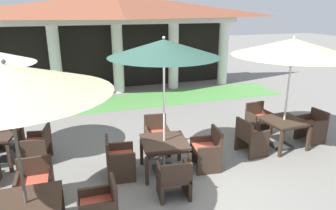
% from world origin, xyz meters
% --- Properties ---
extents(ground_plane, '(60.00, 60.00, 0.00)m').
position_xyz_m(ground_plane, '(0.00, 0.00, 0.00)').
color(ground_plane, gray).
extents(background_pavilion, '(10.85, 2.60, 3.95)m').
position_xyz_m(background_pavilion, '(0.00, 7.84, 3.03)').
color(background_pavilion, white).
rests_on(background_pavilion, ground).
extents(lawn_strip, '(12.65, 2.10, 0.01)m').
position_xyz_m(lawn_strip, '(0.00, 6.31, 0.00)').
color(lawn_strip, '#519347').
rests_on(lawn_strip, ground).
extents(patio_table_near_foreground, '(1.06, 1.06, 0.74)m').
position_xyz_m(patio_table_near_foreground, '(-0.25, 0.85, 0.64)').
color(patio_table_near_foreground, '#38281E').
rests_on(patio_table_near_foreground, ground).
extents(patio_umbrella_near_foreground, '(2.20, 2.20, 2.92)m').
position_xyz_m(patio_umbrella_near_foreground, '(-0.25, 0.85, 2.65)').
color(patio_umbrella_near_foreground, '#2D2D2D').
rests_on(patio_umbrella_near_foreground, ground).
extents(patio_chair_near_foreground_east, '(0.62, 0.70, 0.91)m').
position_xyz_m(patio_chair_near_foreground_east, '(0.71, 0.73, 0.42)').
color(patio_chair_near_foreground_east, '#38281E').
rests_on(patio_chair_near_foreground_east, ground).
extents(patio_chair_near_foreground_north, '(0.63, 0.65, 0.92)m').
position_xyz_m(patio_chair_near_foreground_north, '(-0.13, 1.81, 0.42)').
color(patio_chair_near_foreground_north, '#38281E').
rests_on(patio_chair_near_foreground_north, ground).
extents(patio_chair_near_foreground_south, '(0.65, 0.60, 0.80)m').
position_xyz_m(patio_chair_near_foreground_south, '(-0.37, -0.11, 0.40)').
color(patio_chair_near_foreground_south, '#38281E').
rests_on(patio_chair_near_foreground_south, ground).
extents(patio_chair_near_foreground_west, '(0.65, 0.69, 0.88)m').
position_xyz_m(patio_chair_near_foreground_west, '(-1.21, 0.97, 0.41)').
color(patio_chair_near_foreground_west, '#38281E').
rests_on(patio_chair_near_foreground_west, ground).
extents(patio_chair_mid_left_east, '(0.64, 0.69, 0.85)m').
position_xyz_m(patio_chair_mid_left_east, '(-2.85, 2.23, 0.41)').
color(patio_chair_mid_left_east, '#38281E').
rests_on(patio_chair_mid_left_east, ground).
extents(patio_chair_mid_left_north, '(0.65, 0.66, 0.89)m').
position_xyz_m(patio_chair_mid_left_north, '(-3.59, 3.32, 0.41)').
color(patio_chair_mid_left_north, '#38281E').
rests_on(patio_chair_mid_left_north, ground).
extents(patio_table_mid_right, '(1.00, 1.00, 0.73)m').
position_xyz_m(patio_table_mid_right, '(-2.83, -0.56, 0.63)').
color(patio_table_mid_right, '#38281E').
rests_on(patio_table_mid_right, ground).
extents(patio_umbrella_mid_right, '(2.73, 2.73, 2.82)m').
position_xyz_m(patio_umbrella_mid_right, '(-2.83, -0.56, 2.55)').
color(patio_umbrella_mid_right, '#2D2D2D').
rests_on(patio_umbrella_mid_right, ground).
extents(patio_chair_mid_right_east, '(0.59, 0.55, 0.87)m').
position_xyz_m(patio_chair_mid_right_east, '(-1.79, -0.58, 0.40)').
color(patio_chair_mid_right_east, '#38281E').
rests_on(patio_chair_mid_right_east, ground).
extents(patio_chair_mid_right_north, '(0.63, 0.56, 0.85)m').
position_xyz_m(patio_chair_mid_right_north, '(-2.81, 0.48, 0.40)').
color(patio_chair_mid_right_north, '#38281E').
rests_on(patio_chair_mid_right_north, ground).
extents(patio_table_far_back, '(1.00, 1.00, 0.75)m').
position_xyz_m(patio_table_far_back, '(3.00, 1.08, 0.65)').
color(patio_table_far_back, '#38281E').
rests_on(patio_table_far_back, ground).
extents(patio_umbrella_far_back, '(2.85, 2.85, 2.81)m').
position_xyz_m(patio_umbrella_far_back, '(3.00, 1.08, 2.54)').
color(patio_umbrella_far_back, '#2D2D2D').
rests_on(patio_umbrella_far_back, ground).
extents(patio_chair_far_back_west, '(0.58, 0.67, 0.89)m').
position_xyz_m(patio_chair_far_back_west, '(2.01, 1.02, 0.42)').
color(patio_chair_far_back_west, '#38281E').
rests_on(patio_chair_far_back_west, ground).
extents(patio_chair_far_back_east, '(0.59, 0.62, 0.84)m').
position_xyz_m(patio_chair_far_back_east, '(3.98, 1.14, 0.41)').
color(patio_chair_far_back_east, '#38281E').
rests_on(patio_chair_far_back_east, ground).
extents(patio_chair_far_back_north, '(0.64, 0.54, 0.87)m').
position_xyz_m(patio_chair_far_back_north, '(2.94, 2.07, 0.41)').
color(patio_chair_far_back_north, '#38281E').
rests_on(patio_chair_far_back_north, ground).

